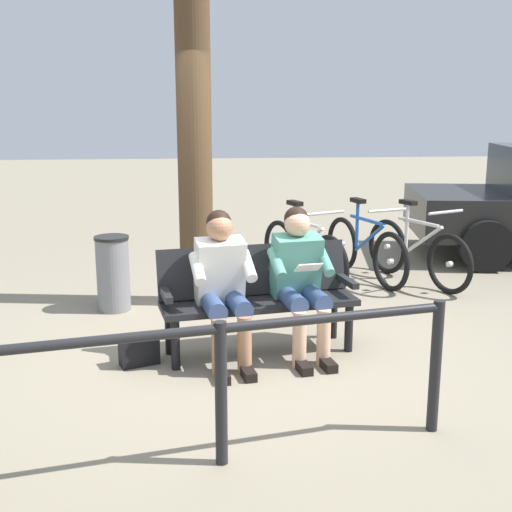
% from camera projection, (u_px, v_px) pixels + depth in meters
% --- Properties ---
extents(ground_plane, '(40.00, 40.00, 0.00)m').
position_uv_depth(ground_plane, '(241.00, 349.00, 5.53)').
color(ground_plane, gray).
extents(bench, '(1.66, 0.75, 0.87)m').
position_uv_depth(bench, '(257.00, 291.00, 5.43)').
color(bench, black).
rests_on(bench, ground).
extents(person_reading, '(0.54, 0.81, 1.20)m').
position_uv_depth(person_reading, '(300.00, 274.00, 5.32)').
color(person_reading, '#4C8C7A').
rests_on(person_reading, ground).
extents(person_companion, '(0.54, 0.81, 1.20)m').
position_uv_depth(person_companion, '(223.00, 280.00, 5.16)').
color(person_companion, white).
rests_on(person_companion, ground).
extents(handbag, '(0.33, 0.24, 0.24)m').
position_uv_depth(handbag, '(139.00, 350.00, 5.19)').
color(handbag, black).
rests_on(handbag, ground).
extents(tree_trunk, '(0.34, 0.34, 3.33)m').
position_uv_depth(tree_trunk, '(194.00, 140.00, 6.50)').
color(tree_trunk, '#4C3823').
rests_on(tree_trunk, ground).
extents(litter_bin, '(0.34, 0.34, 0.75)m').
position_uv_depth(litter_bin, '(113.00, 273.00, 6.52)').
color(litter_bin, slate).
rests_on(litter_bin, ground).
extents(bicycle_purple, '(0.76, 1.56, 0.94)m').
position_uv_depth(bicycle_purple, '(417.00, 252.00, 7.51)').
color(bicycle_purple, black).
rests_on(bicycle_purple, ground).
extents(bicycle_silver, '(0.65, 1.61, 0.94)m').
position_uv_depth(bicycle_silver, '(365.00, 250.00, 7.65)').
color(bicycle_silver, black).
rests_on(bicycle_silver, ground).
extents(bicycle_red, '(0.76, 1.56, 0.94)m').
position_uv_depth(bicycle_red, '(303.00, 253.00, 7.45)').
color(bicycle_red, black).
rests_on(bicycle_red, ground).
extents(railing_fence, '(2.74, 0.61, 0.85)m').
position_uv_depth(railing_fence, '(221.00, 368.00, 3.65)').
color(railing_fence, black).
rests_on(railing_fence, ground).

